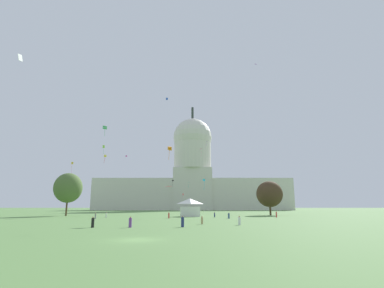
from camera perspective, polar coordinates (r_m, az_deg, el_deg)
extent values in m
plane|color=#567F42|center=(31.73, -10.77, -17.47)|extent=(800.00, 800.00, 0.00)
cube|color=beige|center=(224.72, -9.31, -9.45)|extent=(70.80, 21.84, 22.34)
cube|color=beige|center=(224.84, 9.06, -9.45)|extent=(70.80, 21.84, 22.34)
cube|color=beige|center=(222.14, -0.12, -8.60)|extent=(27.58, 24.02, 29.90)
cylinder|color=beige|center=(225.15, -0.12, -1.74)|extent=(27.47, 27.47, 23.89)
sphere|color=beige|center=(227.50, -0.12, 1.22)|extent=(28.92, 28.92, 28.92)
cylinder|color=#2D3833|center=(232.51, -0.12, 5.84)|extent=(1.80, 1.80, 9.46)
cube|color=white|center=(94.71, -0.62, -12.73)|extent=(6.20, 5.30, 2.94)
pyramid|color=white|center=(94.70, -0.62, -10.81)|extent=(6.51, 5.56, 1.69)
cylinder|color=#42301E|center=(109.88, 14.42, -11.80)|extent=(0.66, 0.66, 4.56)
ellipsoid|color=#42301E|center=(109.94, 14.29, -9.20)|extent=(12.52, 12.14, 8.99)
cylinder|color=#4C3823|center=(108.62, -22.94, -10.84)|extent=(0.55, 0.55, 6.16)
ellipsoid|color=#4C6633|center=(108.77, -22.69, -7.68)|extent=(12.38, 12.50, 9.77)
cylinder|color=red|center=(82.32, -4.65, -13.41)|extent=(0.50, 0.50, 1.37)
sphere|color=#A37556|center=(82.30, -4.64, -12.86)|extent=(0.31, 0.31, 0.22)
cylinder|color=navy|center=(89.09, 4.08, -13.32)|extent=(0.41, 0.41, 1.26)
sphere|color=beige|center=(89.07, 4.07, -12.84)|extent=(0.27, 0.27, 0.22)
cylinder|color=#3D5684|center=(80.96, 6.78, -13.42)|extent=(0.57, 0.57, 1.32)
sphere|color=beige|center=(80.94, 6.77, -12.88)|extent=(0.27, 0.27, 0.22)
cylinder|color=silver|center=(89.29, -16.22, -12.89)|extent=(0.42, 0.42, 1.27)
sphere|color=#A37556|center=(89.27, -16.19, -12.42)|extent=(0.24, 0.24, 0.21)
cylinder|color=navy|center=(48.93, -2.03, -14.62)|extent=(0.59, 0.59, 1.52)
sphere|color=#A37556|center=(48.90, -2.02, -13.61)|extent=(0.26, 0.26, 0.21)
cylinder|color=tan|center=(56.42, 1.68, -14.37)|extent=(0.53, 0.53, 1.23)
sphere|color=beige|center=(56.38, 1.68, -13.61)|extent=(0.35, 0.35, 0.26)
cylinder|color=black|center=(50.32, -18.57, -14.01)|extent=(0.49, 0.49, 1.45)
sphere|color=tan|center=(50.28, -18.51, -13.05)|extent=(0.27, 0.27, 0.24)
cylinder|color=silver|center=(54.63, 8.77, -14.30)|extent=(0.55, 0.55, 1.30)
sphere|color=#A37556|center=(54.60, 8.74, -13.48)|extent=(0.33, 0.33, 0.26)
cylinder|color=#703D93|center=(49.14, -11.88, -14.44)|extent=(0.64, 0.64, 1.43)
sphere|color=#A37556|center=(49.10, -11.84, -13.47)|extent=(0.33, 0.33, 0.24)
cylinder|color=red|center=(90.39, 15.51, -12.84)|extent=(0.37, 0.37, 1.48)
sphere|color=#A37556|center=(90.37, 15.48, -12.29)|extent=(0.29, 0.29, 0.26)
cylinder|color=gray|center=(81.04, -18.11, -12.94)|extent=(0.43, 0.43, 1.33)
sphere|color=#A37556|center=(81.01, -18.07, -12.38)|extent=(0.33, 0.33, 0.25)
pyramid|color=purple|center=(129.70, 11.67, 14.49)|extent=(1.33, 1.21, 0.27)
pyramid|color=pink|center=(167.98, 1.63, -1.16)|extent=(1.62, 1.52, 0.30)
cylinder|color=pink|center=(167.23, 1.55, -1.91)|extent=(0.28, 0.51, 3.41)
cube|color=red|center=(175.62, -1.94, -9.54)|extent=(0.66, 0.85, 1.12)
cylinder|color=pink|center=(175.57, -1.99, -10.06)|extent=(0.35, 0.19, 2.21)
cube|color=green|center=(95.67, -16.45, 2.88)|extent=(1.35, 1.33, 0.66)
cube|color=green|center=(95.80, -16.44, 3.19)|extent=(1.35, 1.33, 0.66)
cylinder|color=green|center=(95.35, -16.46, 2.11)|extent=(0.16, 0.17, 2.21)
cube|color=blue|center=(159.08, -5.01, 8.55)|extent=(1.13, 0.18, 1.33)
cube|color=#33BCDB|center=(104.41, 2.06, -6.85)|extent=(0.89, 0.70, 0.79)
cylinder|color=#33BCDB|center=(104.27, 2.13, -7.92)|extent=(0.31, 0.31, 3.12)
pyramid|color=teal|center=(197.33, -0.92, -7.36)|extent=(1.67, 1.37, 0.17)
cylinder|color=teal|center=(196.99, -0.93, -7.94)|extent=(0.40, 0.40, 2.31)
cube|color=#8CD133|center=(155.49, -16.67, -0.60)|extent=(1.32, 1.26, 0.67)
cube|color=#8CD133|center=(155.63, -16.65, -0.33)|extent=(1.32, 1.26, 0.67)
cylinder|color=green|center=(155.16, -16.66, -1.23)|extent=(0.22, 0.45, 3.00)
cube|color=black|center=(180.28, -3.87, -6.99)|extent=(1.04, 1.05, 0.37)
cube|color=black|center=(180.31, -3.87, -6.87)|extent=(1.04, 1.05, 0.37)
cylinder|color=black|center=(180.15, -3.90, -7.55)|extent=(0.08, 0.34, 3.19)
cube|color=gold|center=(111.43, -22.02, -3.37)|extent=(0.61, 0.46, 0.82)
cylinder|color=pink|center=(111.25, -22.18, -4.43)|extent=(0.54, 0.42, 3.36)
cube|color=white|center=(75.11, -30.05, 14.07)|extent=(0.53, 1.25, 1.61)
cube|color=yellow|center=(107.04, -16.39, -2.27)|extent=(0.94, 0.94, 0.35)
cube|color=yellow|center=(107.10, -16.38, -2.06)|extent=(0.94, 0.94, 0.35)
cylinder|color=red|center=(106.90, -16.51, -2.92)|extent=(0.35, 0.11, 2.13)
cube|color=#D1339E|center=(205.44, -12.59, -2.34)|extent=(0.93, 0.86, 0.60)
cube|color=#D1339E|center=(205.52, -12.58, -2.19)|extent=(0.93, 0.86, 0.60)
cube|color=orange|center=(68.69, -4.48, -1.01)|extent=(1.02, 1.06, 0.60)
cube|color=orange|center=(68.77, -4.47, -0.67)|extent=(1.02, 1.06, 0.60)
cylinder|color=orange|center=(68.48, -4.60, -2.09)|extent=(0.16, 0.40, 2.26)
pyramid|color=purple|center=(182.90, 2.50, 0.45)|extent=(0.71, 1.74, 0.18)
cylinder|color=purple|center=(182.58, 2.61, -0.10)|extent=(0.25, 0.25, 1.80)
pyramid|color=pink|center=(86.00, -4.69, -8.10)|extent=(1.81, 0.78, 0.32)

